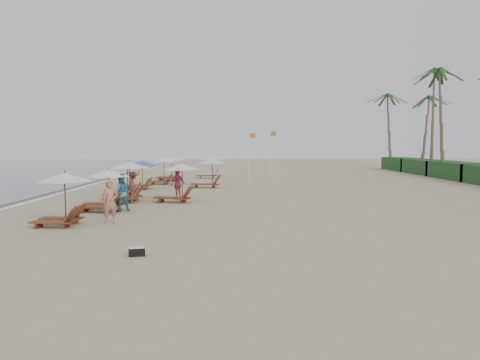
{
  "coord_description": "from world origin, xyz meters",
  "views": [
    {
      "loc": [
        0.94,
        -21.94,
        3.36
      ],
      "look_at": [
        1.0,
        4.38,
        1.3
      ],
      "focal_mm": 34.54,
      "sensor_mm": 36.0,
      "label": 1
    }
  ],
  "objects_px": {
    "lounger_station_4": "(140,174)",
    "beachgoer_far_a": "(178,184)",
    "lounger_station_1": "(103,192)",
    "lounger_station_6": "(169,168)",
    "beachgoer_mid_a": "(121,193)",
    "beachgoer_near": "(110,202)",
    "inland_station_1": "(209,171)",
    "inland_station_0": "(177,180)",
    "duffel_bag": "(137,251)",
    "beachgoer_far_b": "(137,181)",
    "lounger_station_0": "(61,197)",
    "flag_pole_near": "(250,154)",
    "lounger_station_2": "(126,182)",
    "beachgoer_mid_b": "(133,185)",
    "lounger_station_3": "(124,182)",
    "lounger_station_5": "(162,171)",
    "inland_station_2": "(210,165)"
  },
  "relations": [
    {
      "from": "lounger_station_6",
      "to": "beachgoer_mid_a",
      "type": "height_order",
      "value": "lounger_station_6"
    },
    {
      "from": "lounger_station_5",
      "to": "duffel_bag",
      "type": "xyz_separation_m",
      "value": [
        3.37,
        -24.65,
        -0.98
      ]
    },
    {
      "from": "lounger_station_0",
      "to": "lounger_station_2",
      "type": "distance_m",
      "value": 7.79
    },
    {
      "from": "lounger_station_2",
      "to": "beachgoer_far_b",
      "type": "relative_size",
      "value": 1.69
    },
    {
      "from": "lounger_station_3",
      "to": "inland_station_2",
      "type": "xyz_separation_m",
      "value": [
        4.34,
        16.57,
        0.31
      ]
    },
    {
      "from": "lounger_station_5",
      "to": "beachgoer_mid_a",
      "type": "relative_size",
      "value": 1.27
    },
    {
      "from": "beachgoer_mid_a",
      "to": "beachgoer_mid_b",
      "type": "xyz_separation_m",
      "value": [
        -0.52,
        5.02,
        -0.1
      ]
    },
    {
      "from": "lounger_station_6",
      "to": "beachgoer_near",
      "type": "bearing_deg",
      "value": -87.6
    },
    {
      "from": "lounger_station_2",
      "to": "lounger_station_5",
      "type": "bearing_deg",
      "value": 89.39
    },
    {
      "from": "lounger_station_2",
      "to": "beachgoer_mid_b",
      "type": "height_order",
      "value": "lounger_station_2"
    },
    {
      "from": "inland_station_0",
      "to": "flag_pole_near",
      "type": "distance_m",
      "value": 14.46
    },
    {
      "from": "lounger_station_4",
      "to": "lounger_station_6",
      "type": "height_order",
      "value": "lounger_station_6"
    },
    {
      "from": "inland_station_2",
      "to": "duffel_bag",
      "type": "xyz_separation_m",
      "value": [
        -0.21,
        -31.58,
        -1.19
      ]
    },
    {
      "from": "inland_station_1",
      "to": "lounger_station_4",
      "type": "bearing_deg",
      "value": -165.87
    },
    {
      "from": "inland_station_1",
      "to": "inland_station_0",
      "type": "bearing_deg",
      "value": -97.69
    },
    {
      "from": "lounger_station_6",
      "to": "beachgoer_mid_a",
      "type": "xyz_separation_m",
      "value": [
        0.5,
        -19.6,
        -0.19
      ]
    },
    {
      "from": "lounger_station_0",
      "to": "beachgoer_far_b",
      "type": "height_order",
      "value": "lounger_station_0"
    },
    {
      "from": "lounger_station_4",
      "to": "beachgoer_far_a",
      "type": "xyz_separation_m",
      "value": [
        3.66,
        -6.27,
        -0.21
      ]
    },
    {
      "from": "lounger_station_1",
      "to": "beachgoer_near",
      "type": "xyz_separation_m",
      "value": [
        1.37,
        -3.68,
        -0.04
      ]
    },
    {
      "from": "beachgoer_far_b",
      "to": "beachgoer_far_a",
      "type": "bearing_deg",
      "value": -121.35
    },
    {
      "from": "beachgoer_mid_a",
      "to": "lounger_station_2",
      "type": "bearing_deg",
      "value": -103.23
    },
    {
      "from": "lounger_station_1",
      "to": "duffel_bag",
      "type": "bearing_deg",
      "value": -68.29
    },
    {
      "from": "lounger_station_0",
      "to": "flag_pole_near",
      "type": "distance_m",
      "value": 22.94
    },
    {
      "from": "lounger_station_1",
      "to": "lounger_station_4",
      "type": "distance_m",
      "value": 11.12
    },
    {
      "from": "inland_station_1",
      "to": "duffel_bag",
      "type": "bearing_deg",
      "value": -91.92
    },
    {
      "from": "beachgoer_near",
      "to": "beachgoer_far_a",
      "type": "height_order",
      "value": "beachgoer_near"
    },
    {
      "from": "flag_pole_near",
      "to": "beachgoer_far_a",
      "type": "bearing_deg",
      "value": -110.64
    },
    {
      "from": "beachgoer_mid_b",
      "to": "flag_pole_near",
      "type": "bearing_deg",
      "value": -44.37
    },
    {
      "from": "beachgoer_mid_b",
      "to": "lounger_station_1",
      "type": "bearing_deg",
      "value": 162.15
    },
    {
      "from": "inland_station_1",
      "to": "beachgoer_far_a",
      "type": "distance_m",
      "value": 7.68
    },
    {
      "from": "lounger_station_2",
      "to": "beachgoer_near",
      "type": "xyz_separation_m",
      "value": [
        1.12,
        -7.22,
        -0.25
      ]
    },
    {
      "from": "lounger_station_6",
      "to": "beachgoer_mid_b",
      "type": "xyz_separation_m",
      "value": [
        -0.02,
        -14.58,
        -0.28
      ]
    },
    {
      "from": "beachgoer_near",
      "to": "beachgoer_far_b",
      "type": "relative_size",
      "value": 1.16
    },
    {
      "from": "inland_station_0",
      "to": "duffel_bag",
      "type": "relative_size",
      "value": 5.35
    },
    {
      "from": "lounger_station_4",
      "to": "lounger_station_0",
      "type": "bearing_deg",
      "value": -89.79
    },
    {
      "from": "inland_station_2",
      "to": "lounger_station_6",
      "type": "bearing_deg",
      "value": -142.4
    },
    {
      "from": "lounger_station_3",
      "to": "beachgoer_mid_b",
      "type": "relative_size",
      "value": 1.47
    },
    {
      "from": "lounger_station_6",
      "to": "inland_station_0",
      "type": "height_order",
      "value": "lounger_station_6"
    },
    {
      "from": "inland_station_1",
      "to": "beachgoer_far_b",
      "type": "relative_size",
      "value": 1.81
    },
    {
      "from": "lounger_station_0",
      "to": "lounger_station_6",
      "type": "relative_size",
      "value": 0.89
    },
    {
      "from": "lounger_station_1",
      "to": "lounger_station_2",
      "type": "height_order",
      "value": "lounger_station_2"
    },
    {
      "from": "lounger_station_2",
      "to": "beachgoer_far_a",
      "type": "distance_m",
      "value": 3.14
    },
    {
      "from": "lounger_station_0",
      "to": "beachgoer_far_a",
      "type": "distance_m",
      "value": 9.74
    },
    {
      "from": "lounger_station_0",
      "to": "lounger_station_4",
      "type": "relative_size",
      "value": 0.95
    },
    {
      "from": "beachgoer_far_a",
      "to": "duffel_bag",
      "type": "xyz_separation_m",
      "value": [
        0.64,
        -14.22,
        -0.77
      ]
    },
    {
      "from": "beachgoer_far_b",
      "to": "lounger_station_5",
      "type": "bearing_deg",
      "value": 13.48
    },
    {
      "from": "lounger_station_1",
      "to": "inland_station_0",
      "type": "relative_size",
      "value": 0.95
    },
    {
      "from": "inland_station_1",
      "to": "beachgoer_near",
      "type": "height_order",
      "value": "inland_station_1"
    },
    {
      "from": "beachgoer_mid_b",
      "to": "duffel_bag",
      "type": "xyz_separation_m",
      "value": [
        3.36,
        -14.26,
        -0.71
      ]
    },
    {
      "from": "lounger_station_0",
      "to": "beachgoer_mid_b",
      "type": "xyz_separation_m",
      "value": [
        0.89,
        9.09,
        -0.34
      ]
    }
  ]
}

